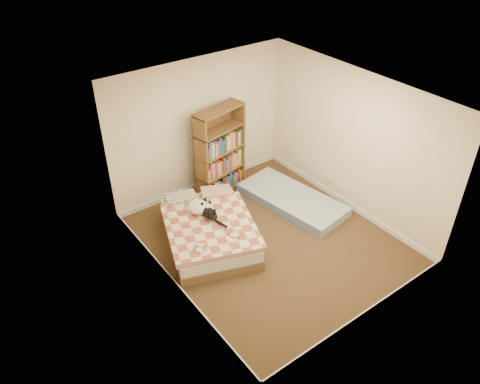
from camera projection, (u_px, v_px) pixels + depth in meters
room at (272, 179)px, 6.95m from camera, size 3.51×4.01×2.51m
bed at (208, 229)px, 7.51m from camera, size 1.83×2.16×0.49m
bookshelf at (219, 162)px, 8.54m from camera, size 1.06×0.53×1.65m
floor_mattress at (292, 200)px, 8.42m from camera, size 1.17×2.07×0.18m
black_cat at (207, 211)px, 7.43m from camera, size 0.33×0.75×0.17m
white_dog at (199, 207)px, 7.49m from camera, size 0.38×0.40×0.18m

